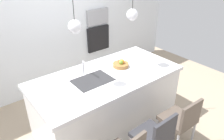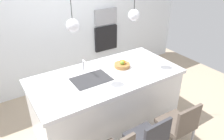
% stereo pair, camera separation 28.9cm
% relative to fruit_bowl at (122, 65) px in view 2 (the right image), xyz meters
% --- Properties ---
extents(floor, '(6.60, 6.60, 0.00)m').
position_rel_fruit_bowl_xyz_m(floor, '(-0.34, -0.08, -0.99)').
color(floor, tan).
rests_on(floor, ground).
extents(back_wall, '(6.00, 0.10, 2.60)m').
position_rel_fruit_bowl_xyz_m(back_wall, '(-0.34, 1.57, 0.31)').
color(back_wall, white).
rests_on(back_wall, ground).
extents(kitchen_island, '(2.30, 1.12, 0.95)m').
position_rel_fruit_bowl_xyz_m(kitchen_island, '(-0.34, -0.08, -0.52)').
color(kitchen_island, white).
rests_on(kitchen_island, ground).
extents(sink_basin, '(0.56, 0.40, 0.02)m').
position_rel_fruit_bowl_xyz_m(sink_basin, '(-0.60, -0.08, -0.05)').
color(sink_basin, '#2D2D30').
rests_on(sink_basin, kitchen_island).
extents(faucet, '(0.02, 0.17, 0.22)m').
position_rel_fruit_bowl_xyz_m(faucet, '(-0.60, 0.14, 0.10)').
color(faucet, silver).
rests_on(faucet, kitchen_island).
extents(fruit_bowl, '(0.26, 0.26, 0.13)m').
position_rel_fruit_bowl_xyz_m(fruit_bowl, '(0.00, 0.00, 0.00)').
color(fruit_bowl, '#9E6B38').
rests_on(fruit_bowl, kitchen_island).
extents(microwave, '(0.54, 0.08, 0.34)m').
position_rel_fruit_bowl_xyz_m(microwave, '(0.61, 1.50, 0.37)').
color(microwave, '#9E9EA3').
rests_on(microwave, back_wall).
extents(oven, '(0.56, 0.08, 0.56)m').
position_rel_fruit_bowl_xyz_m(oven, '(0.61, 1.50, -0.13)').
color(oven, black).
rests_on(oven, back_wall).
extents(chair_middle, '(0.43, 0.43, 0.86)m').
position_rel_fruit_bowl_xyz_m(chair_middle, '(-0.35, -1.10, -0.50)').
color(chair_middle, '#333338').
rests_on(chair_middle, ground).
extents(chair_far, '(0.45, 0.45, 0.83)m').
position_rel_fruit_bowl_xyz_m(chair_far, '(0.21, -1.10, -0.52)').
color(chair_far, brown).
rests_on(chair_far, ground).
extents(pendant_light_left, '(0.17, 0.17, 0.77)m').
position_rel_fruit_bowl_xyz_m(pendant_light_left, '(-0.82, -0.08, 0.80)').
color(pendant_light_left, silver).
extents(pendant_light_right, '(0.17, 0.17, 0.77)m').
position_rel_fruit_bowl_xyz_m(pendant_light_right, '(0.13, -0.08, 0.80)').
color(pendant_light_right, silver).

